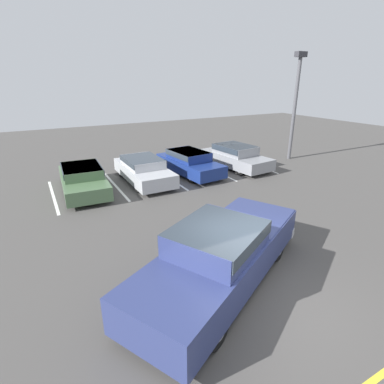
% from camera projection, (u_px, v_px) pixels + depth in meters
% --- Properties ---
extents(ground_plane, '(60.00, 60.00, 0.00)m').
position_uv_depth(ground_plane, '(258.00, 296.00, 7.21)').
color(ground_plane, '#4C4947').
extents(stall_stripe_a, '(0.12, 4.53, 0.01)m').
position_uv_depth(stall_stripe_a, '(53.00, 196.00, 13.31)').
color(stall_stripe_a, white).
rests_on(stall_stripe_a, ground_plane).
extents(stall_stripe_b, '(0.12, 4.53, 0.01)m').
position_uv_depth(stall_stripe_b, '(116.00, 186.00, 14.56)').
color(stall_stripe_b, white).
rests_on(stall_stripe_b, ground_plane).
extents(stall_stripe_c, '(0.12, 4.53, 0.01)m').
position_uv_depth(stall_stripe_c, '(168.00, 177.00, 15.81)').
color(stall_stripe_c, white).
rests_on(stall_stripe_c, ground_plane).
extents(stall_stripe_d, '(0.12, 4.53, 0.01)m').
position_uv_depth(stall_stripe_d, '(213.00, 170.00, 17.06)').
color(stall_stripe_d, white).
rests_on(stall_stripe_d, ground_plane).
extents(stall_stripe_e, '(0.12, 4.53, 0.01)m').
position_uv_depth(stall_stripe_e, '(252.00, 164.00, 18.31)').
color(stall_stripe_e, white).
rests_on(stall_stripe_e, ground_plane).
extents(pickup_truck, '(6.22, 4.57, 1.69)m').
position_uv_depth(pickup_truck, '(223.00, 253.00, 7.46)').
color(pickup_truck, navy).
rests_on(pickup_truck, ground_plane).
extents(parked_sedan_a, '(2.04, 4.53, 1.20)m').
position_uv_depth(parked_sedan_a, '(83.00, 178.00, 13.67)').
color(parked_sedan_a, '#4C6B47').
rests_on(parked_sedan_a, ground_plane).
extents(parked_sedan_b, '(1.81, 4.50, 1.22)m').
position_uv_depth(parked_sedan_b, '(143.00, 169.00, 14.99)').
color(parked_sedan_b, '#B7BABF').
rests_on(parked_sedan_b, ground_plane).
extents(parked_sedan_c, '(2.15, 4.54, 1.26)m').
position_uv_depth(parked_sedan_c, '(189.00, 162.00, 16.22)').
color(parked_sedan_c, navy).
rests_on(parked_sedan_c, ground_plane).
extents(parked_sedan_d, '(2.27, 4.63, 1.29)m').
position_uv_depth(parked_sedan_d, '(235.00, 156.00, 17.44)').
color(parked_sedan_d, gray).
rests_on(parked_sedan_d, ground_plane).
extents(light_post, '(0.70, 0.36, 6.36)m').
position_uv_depth(light_post, '(296.00, 99.00, 18.21)').
color(light_post, '#515156').
rests_on(light_post, ground_plane).
extents(wheel_stop_curb, '(1.82, 0.20, 0.14)m').
position_uv_depth(wheel_stop_curb, '(181.00, 160.00, 18.99)').
color(wheel_stop_curb, '#B7B2A8').
rests_on(wheel_stop_curb, ground_plane).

